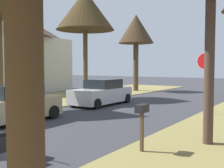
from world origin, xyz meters
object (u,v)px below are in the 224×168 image
street_tree_left_mid_b (85,11)px  parked_motorcycle (3,147)px  parked_sedan_tan (10,105)px  parked_sedan_silver (102,93)px  street_tree_left_far (136,30)px  stop_sign_far (205,70)px  curbside_mailbox (142,114)px

street_tree_left_mid_b → parked_motorcycle: street_tree_left_mid_b is taller
parked_sedan_tan → parked_sedan_silver: bearing=91.1°
parked_sedan_tan → parked_sedan_silver: 6.63m
parked_sedan_tan → parked_sedan_silver: same height
street_tree_left_mid_b → street_tree_left_far: 7.87m
street_tree_left_far → parked_sedan_silver: street_tree_left_far is taller
street_tree_left_far → parked_sedan_tan: size_ratio=1.66×
stop_sign_far → parked_motorcycle: size_ratio=1.45×
street_tree_left_mid_b → curbside_mailbox: bearing=-43.6°
parked_sedan_silver → parked_sedan_tan: bearing=-88.9°
stop_sign_far → curbside_mailbox: size_ratio=2.34×
street_tree_left_far → street_tree_left_mid_b: bearing=-88.5°
street_tree_left_mid_b → curbside_mailbox: 14.14m
street_tree_left_far → parked_sedan_silver: size_ratio=1.66×
stop_sign_far → street_tree_left_mid_b: 10.31m
stop_sign_far → parked_sedan_silver: size_ratio=0.67×
street_tree_left_mid_b → curbside_mailbox: size_ratio=6.17×
parked_sedan_silver → parked_motorcycle: parked_sedan_silver is taller
parked_sedan_silver → curbside_mailbox: 9.75m
street_tree_left_mid_b → curbside_mailbox: street_tree_left_mid_b is taller
parked_sedan_tan → street_tree_left_mid_b: bearing=109.5°
parked_sedan_silver → street_tree_left_mid_b: bearing=146.9°
stop_sign_far → parked_sedan_tan: stop_sign_far is taller
street_tree_left_far → stop_sign_far: bearing=-46.5°
parked_motorcycle → curbside_mailbox: (2.08, 2.77, 0.57)m
parked_sedan_silver → parked_motorcycle: size_ratio=2.16×
parked_motorcycle → curbside_mailbox: 3.51m
parked_sedan_tan → parked_sedan_silver: size_ratio=1.00×
street_tree_left_far → parked_sedan_silver: 11.43m
parked_motorcycle → street_tree_left_far: bearing=111.2°
parked_sedan_tan → street_tree_left_far: bearing=101.1°
street_tree_left_mid_b → parked_sedan_tan: size_ratio=1.77×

